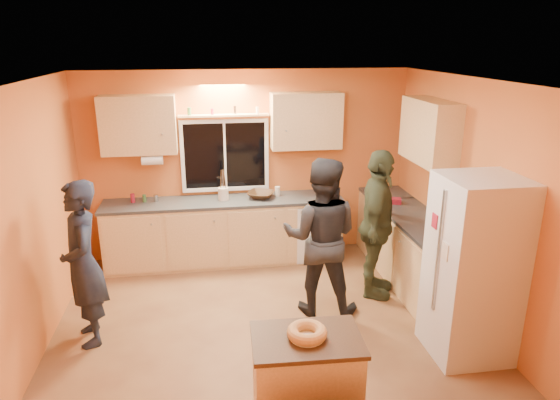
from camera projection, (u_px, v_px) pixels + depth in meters
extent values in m
plane|color=brown|center=(266.00, 323.00, 5.48)|extent=(4.50, 4.50, 0.00)
cube|color=#C97233|center=(247.00, 165.00, 6.96)|extent=(4.50, 0.04, 2.60)
cube|color=#C97233|center=(304.00, 313.00, 3.20)|extent=(4.50, 0.04, 2.60)
cube|color=#C97233|center=(31.00, 224.00, 4.75)|extent=(0.04, 4.00, 2.60)
cube|color=#C97233|center=(470.00, 201.00, 5.41)|extent=(0.04, 4.00, 2.60)
cube|color=white|center=(264.00, 81.00, 4.68)|extent=(4.50, 4.00, 0.02)
cube|color=black|center=(225.00, 155.00, 6.85)|extent=(1.10, 0.02, 0.90)
cube|color=white|center=(225.00, 156.00, 6.84)|extent=(1.20, 0.04, 1.00)
cube|color=tan|center=(138.00, 125.00, 6.40)|extent=(0.95, 0.33, 0.75)
cube|color=tan|center=(306.00, 121.00, 6.73)|extent=(0.95, 0.33, 0.75)
cube|color=tan|center=(429.00, 131.00, 5.94)|extent=(0.33, 1.00, 0.75)
cylinder|color=silver|center=(152.00, 160.00, 6.45)|extent=(0.27, 0.12, 0.12)
cube|color=tan|center=(225.00, 232.00, 6.89)|extent=(3.20, 0.60, 0.86)
cube|color=#282B2D|center=(224.00, 201.00, 6.75)|extent=(3.24, 0.62, 0.04)
cube|color=tan|center=(384.00, 223.00, 7.23)|extent=(0.60, 0.60, 0.86)
cube|color=#282B2D|center=(386.00, 194.00, 7.09)|extent=(0.62, 0.62, 0.04)
cube|color=tan|center=(418.00, 257.00, 6.10)|extent=(0.60, 1.80, 0.86)
cube|color=#282B2D|center=(421.00, 223.00, 5.96)|extent=(0.62, 1.84, 0.04)
cube|color=silver|center=(473.00, 269.00, 4.73)|extent=(0.72, 0.70, 1.80)
cube|color=tan|center=(306.00, 384.00, 3.92)|extent=(0.83, 0.57, 0.79)
cube|color=black|center=(307.00, 340.00, 3.79)|extent=(0.87, 0.61, 0.04)
torus|color=tan|center=(307.00, 332.00, 3.77)|extent=(0.31, 0.31, 0.09)
imported|color=black|center=(83.00, 264.00, 4.94)|extent=(0.57, 0.71, 1.70)
imported|color=black|center=(321.00, 237.00, 5.49)|extent=(1.04, 0.92, 1.79)
imported|color=#343B25|center=(377.00, 225.00, 5.85)|extent=(0.83, 1.14, 1.79)
imported|color=black|center=(261.00, 195.00, 6.82)|extent=(0.47, 0.47, 0.09)
cylinder|color=beige|center=(223.00, 194.00, 6.73)|extent=(0.14, 0.14, 0.17)
imported|color=gray|center=(447.00, 234.00, 5.20)|extent=(0.31, 0.29, 0.27)
cube|color=maroon|center=(395.00, 201.00, 6.59)|extent=(0.19, 0.16, 0.07)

